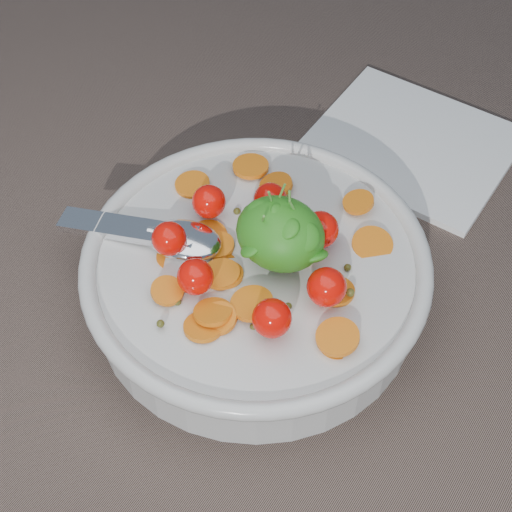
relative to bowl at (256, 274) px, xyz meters
The scene contains 3 objects.
ground 0.03m from the bowl, 17.49° to the left, with size 6.00×6.00×0.00m, color #6F5A4F.
bowl is the anchor object (origin of this frame).
napkin 0.22m from the bowl, 84.08° to the left, with size 0.17×0.15×0.01m, color white.
Camera 1 is at (0.19, -0.30, 0.49)m, focal length 55.00 mm.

